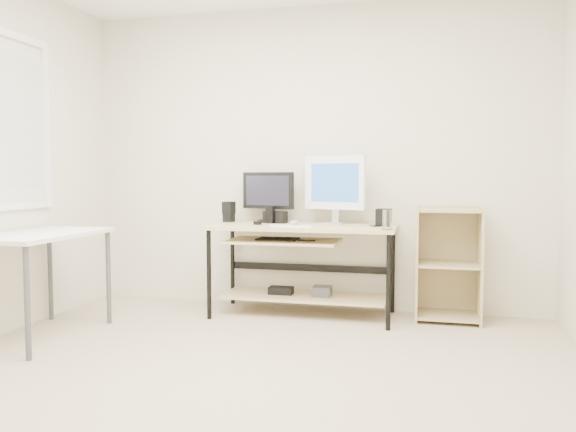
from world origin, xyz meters
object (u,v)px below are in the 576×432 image
at_px(side_table, 39,244).
at_px(white_imac, 335,185).
at_px(shelf_unit, 448,263).
at_px(desk, 300,251).
at_px(audio_controller, 271,215).
at_px(black_monitor, 268,194).

bearing_deg(side_table, white_imac, 32.54).
bearing_deg(side_table, shelf_unit, 23.33).
xyz_separation_m(desk, audio_controller, (-0.28, 0.09, 0.28)).
bearing_deg(white_imac, audio_controller, -157.87).
distance_m(desk, audio_controller, 0.40).
height_order(black_monitor, audio_controller, black_monitor).
bearing_deg(audio_controller, black_monitor, 137.22).
relative_size(white_imac, audio_controller, 3.97).
relative_size(black_monitor, audio_controller, 3.30).
height_order(side_table, black_monitor, black_monitor).
distance_m(white_imac, audio_controller, 0.60).
distance_m(side_table, white_imac, 2.31).
bearing_deg(white_imac, side_table, -133.03).
relative_size(side_table, shelf_unit, 1.11).
bearing_deg(black_monitor, audio_controller, -51.60).
xyz_separation_m(shelf_unit, audio_controller, (-1.45, -0.07, 0.37)).
height_order(side_table, shelf_unit, shelf_unit).
bearing_deg(audio_controller, desk, 3.34).
distance_m(side_table, black_monitor, 1.86).
relative_size(desk, white_imac, 2.65).
xyz_separation_m(desk, side_table, (-1.65, -1.06, 0.13)).
xyz_separation_m(side_table, audio_controller, (1.38, 1.15, 0.15)).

